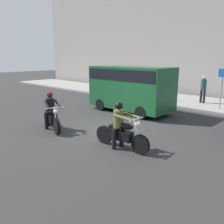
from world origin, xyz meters
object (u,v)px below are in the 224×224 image
Objects in this scene: street_sign_post at (222,84)px; pedestrian_bystander at (203,87)px; motorcycle_with_rider_black_leather at (52,114)px; parked_van_forest_green at (130,86)px; motorcycle_with_rider_olive at (121,130)px.

street_sign_post is 1.33× the size of pedestrian_bystander.
motorcycle_with_rider_black_leather is 0.93× the size of street_sign_post.
parked_van_forest_green is (0.25, 4.74, 0.77)m from motorcycle_with_rider_black_leather.
motorcycle_with_rider_black_leather is 4.81m from parked_van_forest_green.
pedestrian_bystander is at bearing 97.50° from motorcycle_with_rider_olive.
motorcycle_with_rider_olive is 3.49m from motorcycle_with_rider_black_leather.
street_sign_post is (3.69, 8.34, 0.85)m from motorcycle_with_rider_black_leather.
parked_van_forest_green is at bearing 86.97° from motorcycle_with_rider_black_leather.
motorcycle_with_rider_black_leather is 9.58m from pedestrian_bystander.
street_sign_post is at bearing -34.22° from pedestrian_bystander.
parked_van_forest_green is at bearing -133.75° from street_sign_post.
parked_van_forest_green is at bearing 126.62° from motorcycle_with_rider_olive.
pedestrian_bystander is at bearing 65.79° from parked_van_forest_green.
motorcycle_with_rider_black_leather is at bearing -113.88° from street_sign_post.
pedestrian_bystander is (-1.17, 8.87, 0.47)m from motorcycle_with_rider_olive.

